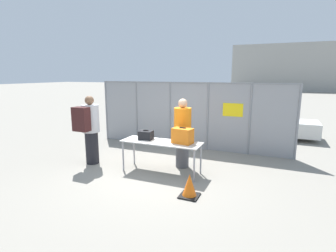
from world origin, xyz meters
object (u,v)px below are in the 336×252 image
at_px(utility_trailer, 278,127).
at_px(traffic_cone, 189,186).
at_px(suitcase_black, 146,135).
at_px(inspection_table, 161,144).
at_px(security_worker_near, 183,132).
at_px(suitcase_orange, 183,136).
at_px(traveler_hooded, 89,127).

height_order(utility_trailer, traffic_cone, utility_trailer).
bearing_deg(suitcase_black, inspection_table, -7.09).
height_order(suitcase_black, security_worker_near, security_worker_near).
bearing_deg(traffic_cone, suitcase_black, 145.09).
height_order(suitcase_orange, traffic_cone, suitcase_orange).
distance_m(utility_trailer, traffic_cone, 6.26).
bearing_deg(security_worker_near, suitcase_orange, 91.26).
distance_m(suitcase_orange, traffic_cone, 1.39).
height_order(security_worker_near, traffic_cone, security_worker_near).
relative_size(inspection_table, suitcase_black, 5.70).
height_order(suitcase_black, suitcase_orange, suitcase_orange).
distance_m(traveler_hooded, utility_trailer, 7.01).
distance_m(suitcase_orange, traveler_hooded, 2.55).
bearing_deg(suitcase_black, security_worker_near, 32.13).
relative_size(inspection_table, utility_trailer, 0.55).
relative_size(suitcase_black, suitcase_orange, 0.68).
xyz_separation_m(suitcase_black, traffic_cone, (1.51, -1.05, -0.67)).
xyz_separation_m(traveler_hooded, utility_trailer, (4.60, 5.25, -0.62)).
height_order(suitcase_black, traffic_cone, suitcase_black).
xyz_separation_m(security_worker_near, utility_trailer, (2.25, 4.51, -0.53)).
bearing_deg(suitcase_orange, security_worker_near, 109.96).
distance_m(traveler_hooded, traffic_cone, 3.27).
bearing_deg(traveler_hooded, inspection_table, 2.76).
bearing_deg(security_worker_near, inspection_table, 39.20).
bearing_deg(traveler_hooded, suitcase_black, 6.24).
bearing_deg(inspection_table, security_worker_near, 57.90).
xyz_separation_m(suitcase_orange, traffic_cone, (0.53, -1.05, -0.75)).
relative_size(utility_trailer, traffic_cone, 7.66).
xyz_separation_m(suitcase_black, suitcase_orange, (0.98, -0.00, 0.07)).
relative_size(traveler_hooded, security_worker_near, 1.03).
height_order(inspection_table, suitcase_orange, suitcase_orange).
distance_m(security_worker_near, utility_trailer, 5.07).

